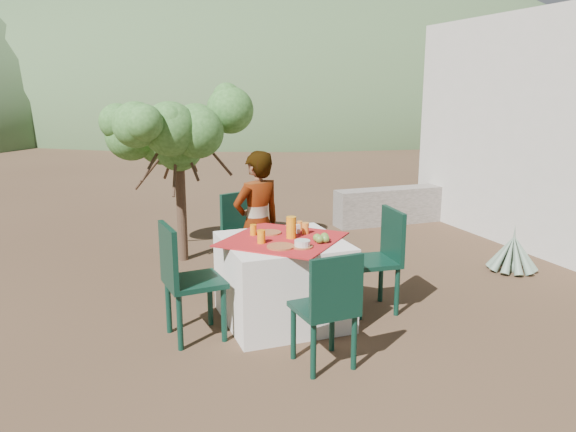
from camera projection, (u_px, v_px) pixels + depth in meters
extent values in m
plane|color=#3C291B|center=(257.00, 348.00, 4.54)|extent=(160.00, 160.00, 0.00)
cube|color=silver|center=(283.00, 280.00, 5.02)|extent=(1.02, 1.02, 0.75)
cube|color=#A91823|center=(283.00, 239.00, 4.94)|extent=(1.30, 1.30, 0.01)
cylinder|color=black|center=(248.00, 270.00, 5.71)|extent=(0.05, 0.05, 0.48)
cylinder|color=black|center=(275.00, 263.00, 5.95)|extent=(0.05, 0.05, 0.48)
cylinder|color=black|center=(227.00, 262.00, 5.98)|extent=(0.05, 0.05, 0.48)
cylinder|color=black|center=(254.00, 256.00, 6.21)|extent=(0.05, 0.05, 0.48)
cube|color=black|center=(251.00, 241.00, 5.91)|extent=(0.58, 0.58, 0.04)
cube|color=black|center=(239.00, 214.00, 6.00)|extent=(0.44, 0.20, 0.47)
cylinder|color=black|center=(332.00, 324.00, 4.46)|extent=(0.04, 0.04, 0.45)
cylinder|color=black|center=(293.00, 332.00, 4.32)|extent=(0.04, 0.04, 0.45)
cylinder|color=black|center=(354.00, 341.00, 4.16)|extent=(0.04, 0.04, 0.45)
cylinder|color=black|center=(313.00, 350.00, 4.02)|extent=(0.04, 0.04, 0.45)
cube|color=black|center=(324.00, 308.00, 4.19)|extent=(0.45, 0.45, 0.04)
cube|color=black|center=(337.00, 286.00, 3.97)|extent=(0.42, 0.07, 0.44)
cylinder|color=black|center=(224.00, 314.00, 4.62)|extent=(0.05, 0.05, 0.49)
cylinder|color=black|center=(210.00, 299.00, 4.94)|extent=(0.05, 0.05, 0.49)
cylinder|color=black|center=(180.00, 321.00, 4.46)|extent=(0.05, 0.05, 0.49)
cylinder|color=black|center=(168.00, 305.00, 4.79)|extent=(0.05, 0.05, 0.49)
cube|color=black|center=(195.00, 282.00, 4.65)|extent=(0.50, 0.50, 0.04)
cube|color=black|center=(168.00, 255.00, 4.50)|extent=(0.09, 0.46, 0.48)
cylinder|color=black|center=(346.00, 281.00, 5.40)|extent=(0.05, 0.05, 0.48)
cylinder|color=black|center=(360.00, 294.00, 5.06)|extent=(0.05, 0.05, 0.48)
cylinder|color=black|center=(381.00, 278.00, 5.49)|extent=(0.05, 0.05, 0.48)
cylinder|color=black|center=(397.00, 291.00, 5.15)|extent=(0.05, 0.05, 0.48)
cube|color=black|center=(372.00, 262.00, 5.22)|extent=(0.48, 0.48, 0.04)
cube|color=black|center=(393.00, 234.00, 5.21)|extent=(0.08, 0.45, 0.47)
imported|color=#8C6651|center=(257.00, 224.00, 5.57)|extent=(0.62, 0.50, 1.47)
cylinder|color=#4D3726|center=(181.00, 205.00, 6.72)|extent=(0.12, 0.12, 1.37)
sphere|color=#2A5820|center=(179.00, 148.00, 6.57)|extent=(0.59, 0.59, 0.59)
sphere|color=#2A5820|center=(223.00, 134.00, 6.72)|extent=(0.55, 0.55, 0.55)
sphere|color=#2A5820|center=(134.00, 140.00, 6.47)|extent=(0.51, 0.51, 0.51)
sphere|color=#2A5820|center=(179.00, 127.00, 7.05)|extent=(0.53, 0.53, 0.53)
sphere|color=#2A5820|center=(190.00, 147.00, 6.13)|extent=(0.47, 0.47, 0.47)
sphere|color=slate|center=(511.00, 267.00, 6.46)|extent=(0.18, 0.18, 0.18)
cone|color=slate|center=(513.00, 247.00, 6.41)|extent=(0.10, 0.10, 0.54)
cone|color=slate|center=(522.00, 252.00, 6.45)|extent=(0.33, 0.13, 0.45)
cone|color=slate|center=(516.00, 250.00, 6.51)|extent=(0.31, 0.23, 0.47)
cone|color=slate|center=(509.00, 250.00, 6.54)|extent=(0.20, 0.31, 0.47)
cone|color=slate|center=(504.00, 250.00, 6.52)|extent=(0.16, 0.32, 0.46)
cone|color=slate|center=(502.00, 251.00, 6.46)|extent=(0.28, 0.26, 0.47)
cone|color=slate|center=(504.00, 253.00, 6.39)|extent=(0.33, 0.13, 0.45)
cone|color=slate|center=(509.00, 255.00, 6.33)|extent=(0.31, 0.23, 0.47)
cone|color=slate|center=(516.00, 256.00, 6.30)|extent=(0.20, 0.31, 0.47)
cone|color=slate|center=(522.00, 255.00, 6.32)|extent=(0.16, 0.32, 0.46)
cone|color=slate|center=(524.00, 254.00, 6.38)|extent=(0.28, 0.26, 0.47)
cube|color=gray|center=(413.00, 204.00, 8.79)|extent=(2.60, 0.35, 0.55)
ellipsoid|color=#324E2C|center=(270.00, 116.00, 41.50)|extent=(48.00, 48.00, 20.00)
ellipsoid|color=gray|center=(47.00, 110.00, 50.81)|extent=(60.00, 60.00, 24.00)
ellipsoid|color=gray|center=(391.00, 108.00, 56.00)|extent=(36.00, 36.00, 14.00)
cylinder|color=brown|center=(270.00, 233.00, 5.11)|extent=(0.21, 0.21, 0.01)
cylinder|color=brown|center=(281.00, 246.00, 4.67)|extent=(0.24, 0.24, 0.01)
cylinder|color=orange|center=(253.00, 230.00, 5.04)|extent=(0.06, 0.06, 0.10)
cylinder|color=orange|center=(261.00, 237.00, 4.78)|extent=(0.07, 0.07, 0.11)
cylinder|color=orange|center=(291.00, 227.00, 4.93)|extent=(0.09, 0.09, 0.19)
cylinder|color=brown|center=(302.00, 247.00, 4.67)|extent=(0.18, 0.18, 0.01)
cylinder|color=silver|center=(302.00, 243.00, 4.66)|extent=(0.13, 0.13, 0.05)
cylinder|color=orange|center=(305.00, 228.00, 5.09)|extent=(0.06, 0.06, 0.10)
cylinder|color=orange|center=(300.00, 225.00, 5.23)|extent=(0.05, 0.05, 0.08)
cube|color=silver|center=(296.00, 229.00, 5.11)|extent=(0.06, 0.04, 0.08)
sphere|color=olive|center=(317.00, 238.00, 4.82)|extent=(0.07, 0.07, 0.07)
sphere|color=olive|center=(324.00, 237.00, 4.85)|extent=(0.07, 0.07, 0.07)
sphere|color=olive|center=(325.00, 239.00, 4.79)|extent=(0.07, 0.07, 0.07)
sphere|color=olive|center=(320.00, 239.00, 4.77)|extent=(0.07, 0.07, 0.07)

